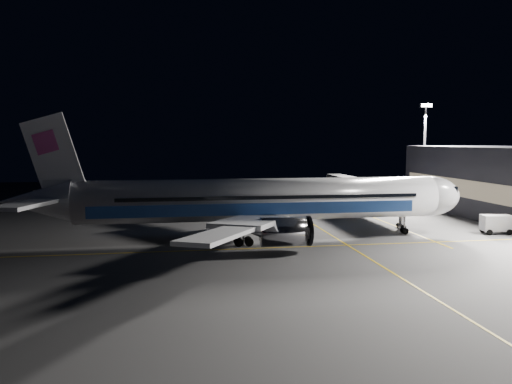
{
  "coord_description": "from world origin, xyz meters",
  "views": [
    {
      "loc": [
        -11.25,
        -65.1,
        13.23
      ],
      "look_at": [
        -0.26,
        2.83,
        6.0
      ],
      "focal_mm": 35.0,
      "sensor_mm": 36.0,
      "label": 1
    }
  ],
  "objects_px": {
    "jet_bridge": "(367,189)",
    "safety_cone_c": "(265,219)",
    "safety_cone_b": "(285,221)",
    "airliner": "(253,201)",
    "baggage_tug": "(232,224)",
    "floodlight_mast_north": "(425,144)",
    "safety_cone_a": "(216,224)",
    "service_truck": "(500,224)"
  },
  "relations": [
    {
      "from": "jet_bridge",
      "to": "safety_cone_c",
      "type": "xyz_separation_m",
      "value": [
        -18.92,
        -4.06,
        -4.25
      ]
    },
    {
      "from": "jet_bridge",
      "to": "safety_cone_b",
      "type": "distance_m",
      "value": 17.52
    },
    {
      "from": "airliner",
      "to": "baggage_tug",
      "type": "distance_m",
      "value": 9.34
    },
    {
      "from": "safety_cone_b",
      "to": "safety_cone_c",
      "type": "distance_m",
      "value": 3.34
    },
    {
      "from": "floodlight_mast_north",
      "to": "baggage_tug",
      "type": "distance_m",
      "value": 50.67
    },
    {
      "from": "jet_bridge",
      "to": "floodlight_mast_north",
      "type": "distance_m",
      "value": 24.06
    },
    {
      "from": "safety_cone_a",
      "to": "jet_bridge",
      "type": "bearing_deg",
      "value": 14.57
    },
    {
      "from": "jet_bridge",
      "to": "baggage_tug",
      "type": "bearing_deg",
      "value": -158.15
    },
    {
      "from": "airliner",
      "to": "safety_cone_b",
      "type": "distance_m",
      "value": 15.08
    },
    {
      "from": "jet_bridge",
      "to": "safety_cone_b",
      "type": "relative_size",
      "value": 64.86
    },
    {
      "from": "jet_bridge",
      "to": "safety_cone_a",
      "type": "xyz_separation_m",
      "value": [
        -27.17,
        -7.06,
        -4.3
      ]
    },
    {
      "from": "safety_cone_c",
      "to": "safety_cone_b",
      "type": "bearing_deg",
      "value": -29.06
    },
    {
      "from": "safety_cone_b",
      "to": "jet_bridge",
      "type": "bearing_deg",
      "value": 19.54
    },
    {
      "from": "floodlight_mast_north",
      "to": "service_truck",
      "type": "bearing_deg",
      "value": -100.33
    },
    {
      "from": "airliner",
      "to": "jet_bridge",
      "type": "height_order",
      "value": "airliner"
    },
    {
      "from": "safety_cone_a",
      "to": "safety_cone_c",
      "type": "height_order",
      "value": "safety_cone_c"
    },
    {
      "from": "airliner",
      "to": "safety_cone_c",
      "type": "bearing_deg",
      "value": 73.46
    },
    {
      "from": "baggage_tug",
      "to": "safety_cone_a",
      "type": "bearing_deg",
      "value": 141.26
    },
    {
      "from": "jet_bridge",
      "to": "baggage_tug",
      "type": "xyz_separation_m",
      "value": [
        -25.1,
        -10.06,
        -3.8
      ]
    },
    {
      "from": "safety_cone_c",
      "to": "floodlight_mast_north",
      "type": "bearing_deg",
      "value": 25.97
    },
    {
      "from": "airliner",
      "to": "jet_bridge",
      "type": "distance_m",
      "value": 29.31
    },
    {
      "from": "floodlight_mast_north",
      "to": "baggage_tug",
      "type": "height_order",
      "value": "floodlight_mast_north"
    },
    {
      "from": "jet_bridge",
      "to": "safety_cone_c",
      "type": "distance_m",
      "value": 19.81
    },
    {
      "from": "baggage_tug",
      "to": "safety_cone_c",
      "type": "height_order",
      "value": "baggage_tug"
    },
    {
      "from": "jet_bridge",
      "to": "service_truck",
      "type": "height_order",
      "value": "jet_bridge"
    },
    {
      "from": "airliner",
      "to": "safety_cone_a",
      "type": "bearing_deg",
      "value": 110.44
    },
    {
      "from": "baggage_tug",
      "to": "safety_cone_c",
      "type": "relative_size",
      "value": 4.17
    },
    {
      "from": "safety_cone_b",
      "to": "safety_cone_c",
      "type": "relative_size",
      "value": 0.81
    },
    {
      "from": "floodlight_mast_north",
      "to": "baggage_tug",
      "type": "bearing_deg",
      "value": -150.89
    },
    {
      "from": "safety_cone_b",
      "to": "floodlight_mast_north",
      "type": "bearing_deg",
      "value": 29.97
    },
    {
      "from": "airliner",
      "to": "floodlight_mast_north",
      "type": "xyz_separation_m",
      "value": [
        41.08,
        31.99,
        7.21
      ]
    },
    {
      "from": "safety_cone_b",
      "to": "safety_cone_c",
      "type": "height_order",
      "value": "safety_cone_c"
    },
    {
      "from": "service_truck",
      "to": "safety_cone_c",
      "type": "height_order",
      "value": "service_truck"
    },
    {
      "from": "safety_cone_a",
      "to": "safety_cone_c",
      "type": "bearing_deg",
      "value": 20.01
    },
    {
      "from": "jet_bridge",
      "to": "safety_cone_c",
      "type": "relative_size",
      "value": 52.23
    },
    {
      "from": "service_truck",
      "to": "safety_cone_c",
      "type": "distance_m",
      "value": 34.68
    },
    {
      "from": "safety_cone_c",
      "to": "safety_cone_a",
      "type": "bearing_deg",
      "value": -159.99
    },
    {
      "from": "airliner",
      "to": "service_truck",
      "type": "relative_size",
      "value": 11.29
    },
    {
      "from": "safety_cone_a",
      "to": "safety_cone_c",
      "type": "xyz_separation_m",
      "value": [
        8.25,
        3.01,
        0.05
      ]
    },
    {
      "from": "baggage_tug",
      "to": "safety_cone_b",
      "type": "distance_m",
      "value": 10.11
    },
    {
      "from": "baggage_tug",
      "to": "jet_bridge",
      "type": "bearing_deg",
      "value": 38.4
    },
    {
      "from": "airliner",
      "to": "jet_bridge",
      "type": "xyz_separation_m",
      "value": [
        23.08,
        18.06,
        -0.58
      ]
    }
  ]
}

